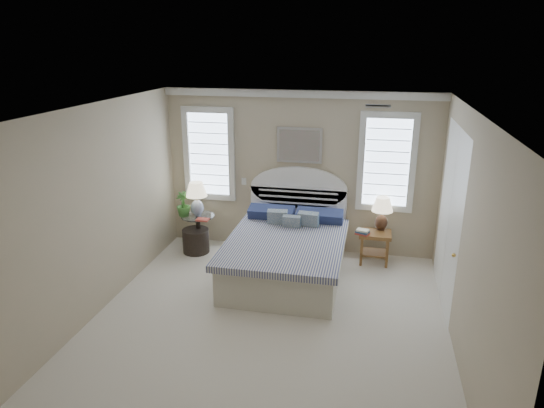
{
  "coord_description": "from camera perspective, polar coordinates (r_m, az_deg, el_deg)",
  "views": [
    {
      "loc": [
        1.18,
        -5.21,
        3.41
      ],
      "look_at": [
        -0.14,
        1.0,
        1.28
      ],
      "focal_mm": 32.0,
      "sensor_mm": 36.0,
      "label": 1
    }
  ],
  "objects": [
    {
      "name": "closet_door",
      "position": [
        6.86,
        20.15,
        -1.45
      ],
      "size": [
        0.02,
        1.8,
        2.4
      ],
      "primitive_type": "cube",
      "color": "white",
      "rests_on": "floor"
    },
    {
      "name": "crown_molding",
      "position": [
        7.8,
        3.34,
        12.82
      ],
      "size": [
        4.5,
        0.08,
        0.12
      ],
      "primitive_type": "cube",
      "color": "silver",
      "rests_on": "wall_back"
    },
    {
      "name": "books_right",
      "position": [
        7.77,
        10.61,
        -3.27
      ],
      "size": [
        0.24,
        0.21,
        0.08
      ],
      "rotation": [
        0.0,
        0.0,
        -0.37
      ],
      "color": "#A8362A",
      "rests_on": "nightstand_right"
    },
    {
      "name": "nightstand_right",
      "position": [
        7.96,
        12.01,
        -4.25
      ],
      "size": [
        0.5,
        0.4,
        0.53
      ],
      "color": "brown",
      "rests_on": "floor"
    },
    {
      "name": "lamp_left",
      "position": [
        8.19,
        -8.87,
        1.05
      ],
      "size": [
        0.46,
        0.46,
        0.58
      ],
      "rotation": [
        0.0,
        0.0,
        0.39
      ],
      "color": "silver",
      "rests_on": "side_table_left"
    },
    {
      "name": "bed",
      "position": [
        7.41,
        1.82,
        -5.56
      ],
      "size": [
        1.72,
        2.28,
        1.47
      ],
      "color": "beige",
      "rests_on": "floor"
    },
    {
      "name": "floor",
      "position": [
        6.34,
        -0.63,
        -14.04
      ],
      "size": [
        4.5,
        5.0,
        0.01
      ],
      "primitive_type": "cube",
      "color": "beige",
      "rests_on": "ground"
    },
    {
      "name": "switch_plate",
      "position": [
        8.3,
        -3.33,
        2.68
      ],
      "size": [
        0.08,
        0.01,
        0.12
      ],
      "primitive_type": "cube",
      "color": "silver",
      "rests_on": "wall_back"
    },
    {
      "name": "hvac_vent",
      "position": [
        6.05,
        12.37,
        11.17
      ],
      "size": [
        0.3,
        0.2,
        0.02
      ],
      "primitive_type": "cube",
      "color": "#B2B2B2",
      "rests_on": "ceiling"
    },
    {
      "name": "ceiling",
      "position": [
        5.39,
        -0.74,
        10.94
      ],
      "size": [
        4.5,
        5.0,
        0.01
      ],
      "primitive_type": "cube",
      "color": "silver",
      "rests_on": "wall_back"
    },
    {
      "name": "painting",
      "position": [
        7.92,
        3.23,
        6.91
      ],
      "size": [
        0.74,
        0.04,
        0.58
      ],
      "primitive_type": "cube",
      "color": "silver",
      "rests_on": "wall_back"
    },
    {
      "name": "window_left",
      "position": [
        8.36,
        -7.39,
        5.86
      ],
      "size": [
        0.9,
        0.06,
        1.6
      ],
      "primitive_type": "cube",
      "color": "#C9E0FF",
      "rests_on": "wall_back"
    },
    {
      "name": "wall_left",
      "position": [
        6.57,
        -20.22,
        -0.95
      ],
      "size": [
        0.02,
        5.0,
        2.7
      ],
      "primitive_type": "cube",
      "color": "tan",
      "rests_on": "floor"
    },
    {
      "name": "lamp_right",
      "position": [
        7.93,
        12.83,
        -0.69
      ],
      "size": [
        0.34,
        0.34,
        0.55
      ],
      "rotation": [
        0.0,
        0.0,
        0.02
      ],
      "color": "black",
      "rests_on": "nightstand_right"
    },
    {
      "name": "wall_right",
      "position": [
        5.7,
        22.02,
        -4.08
      ],
      "size": [
        0.02,
        5.0,
        2.7
      ],
      "primitive_type": "cube",
      "color": "tan",
      "rests_on": "floor"
    },
    {
      "name": "potted_plant",
      "position": [
        8.23,
        -10.4,
        -0.02
      ],
      "size": [
        0.28,
        0.28,
        0.41
      ],
      "primitive_type": "imported",
      "rotation": [
        0.0,
        0.0,
        0.27
      ],
      "color": "#3D742E",
      "rests_on": "side_table_left"
    },
    {
      "name": "window_right",
      "position": [
        7.9,
        13.34,
        4.78
      ],
      "size": [
        0.9,
        0.06,
        1.6
      ],
      "primitive_type": "cube",
      "color": "#C9E0FF",
      "rests_on": "wall_back"
    },
    {
      "name": "books_left",
      "position": [
        8.03,
        -8.17,
        -1.83
      ],
      "size": [
        0.2,
        0.15,
        0.03
      ],
      "rotation": [
        0.0,
        0.0,
        0.02
      ],
      "color": "#A8362A",
      "rests_on": "side_table_left"
    },
    {
      "name": "floor_pot",
      "position": [
        8.36,
        -8.94,
        -4.28
      ],
      "size": [
        0.51,
        0.51,
        0.41
      ],
      "primitive_type": "cylinder",
      "rotation": [
        0.0,
        0.0,
        0.14
      ],
      "color": "black",
      "rests_on": "floor"
    },
    {
      "name": "side_table_left",
      "position": [
        8.36,
        -8.66,
        -2.92
      ],
      "size": [
        0.56,
        0.56,
        0.63
      ],
      "color": "black",
      "rests_on": "floor"
    },
    {
      "name": "wall_back",
      "position": [
        8.07,
        3.22,
        3.69
      ],
      "size": [
        4.5,
        0.02,
        2.7
      ],
      "primitive_type": "cube",
      "color": "tan",
      "rests_on": "floor"
    }
  ]
}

